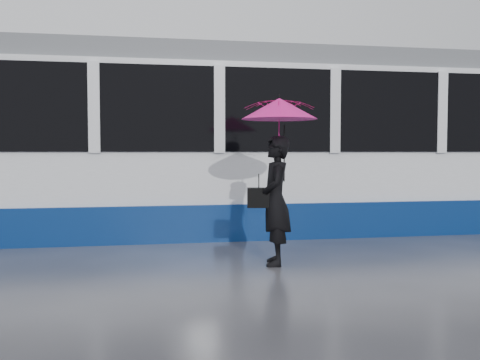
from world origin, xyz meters
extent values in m
plane|color=#2E2E33|center=(0.00, 0.00, 0.00)|extent=(90.00, 90.00, 0.00)
cube|color=#3F3D38|center=(0.00, 1.78, 0.01)|extent=(34.00, 0.07, 0.02)
cube|color=#3F3D38|center=(0.00, 3.22, 0.01)|extent=(34.00, 0.07, 0.02)
cube|color=white|center=(2.78, 2.50, 1.52)|extent=(24.00, 2.40, 2.95)
cube|color=navy|center=(2.78, 2.50, 0.31)|extent=(24.00, 2.56, 0.62)
cube|color=black|center=(2.78, 2.50, 2.20)|extent=(23.00, 2.48, 1.40)
cube|color=slate|center=(2.78, 2.50, 3.17)|extent=(23.60, 2.20, 0.35)
imported|color=black|center=(0.75, -0.64, 0.85)|extent=(0.51, 0.69, 1.71)
imported|color=#E41349|center=(0.80, -0.64, 1.80)|extent=(1.08, 1.10, 0.85)
cone|color=#E41349|center=(0.80, -0.64, 2.06)|extent=(1.17, 1.17, 0.28)
cylinder|color=black|center=(0.80, -0.64, 2.22)|extent=(0.01, 0.01, 0.06)
cylinder|color=black|center=(0.88, -0.62, 1.48)|extent=(0.02, 0.02, 0.75)
cube|color=black|center=(0.53, -0.62, 0.89)|extent=(0.32, 0.18, 0.26)
cylinder|color=black|center=(0.53, -0.62, 1.12)|extent=(0.01, 0.01, 0.18)
camera|label=1|loc=(-0.96, -7.48, 1.49)|focal=40.00mm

